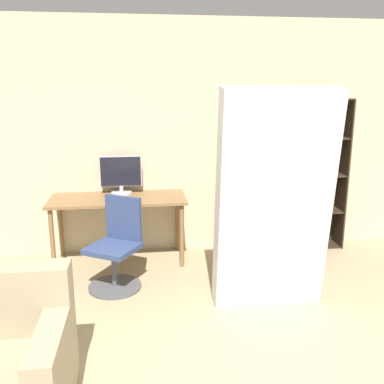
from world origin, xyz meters
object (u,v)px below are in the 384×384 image
Objects in this scene: office_chair at (117,253)px; bookshelf at (304,175)px; mattress_near at (274,202)px; monitor at (121,174)px.

bookshelf is at bearing 20.73° from office_chair.
bookshelf is at bearing 59.18° from mattress_near.
bookshelf is (2.19, 0.02, -0.07)m from monitor.
monitor is 0.24× the size of mattress_near.
office_chair is at bearing -92.64° from monitor.
mattress_near is at bearing -120.82° from bookshelf.
monitor is at bearing 87.36° from office_chair.
monitor is 1.93m from mattress_near.
bookshelf is 0.93× the size of mattress_near.
monitor is 2.19m from bookshelf.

